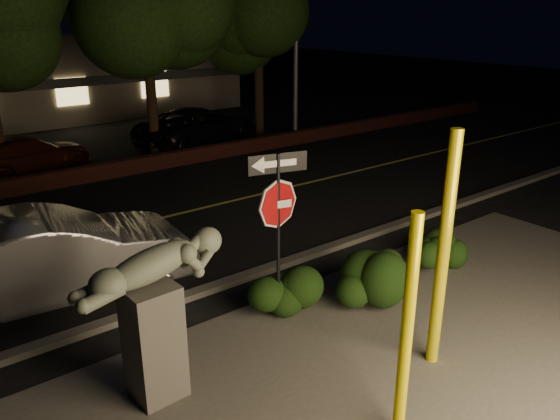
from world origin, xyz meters
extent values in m
plane|color=black|center=(0.00, 10.00, 0.00)|extent=(90.00, 90.00, 0.00)
cube|color=#4C4944|center=(0.00, -1.00, 0.01)|extent=(14.00, 6.00, 0.02)
cube|color=black|center=(0.00, 7.00, 0.01)|extent=(80.00, 8.00, 0.01)
cube|color=#B1B147|center=(0.00, 7.00, 0.02)|extent=(80.00, 0.12, 0.00)
cube|color=#4C4944|center=(0.00, 2.90, 0.06)|extent=(80.00, 0.25, 0.12)
cube|color=#4F2019|center=(0.00, 11.30, 0.25)|extent=(40.00, 0.35, 0.50)
cube|color=black|center=(0.00, 17.00, 0.01)|extent=(40.00, 12.00, 0.01)
cube|color=#333338|center=(0.00, 19.90, 2.00)|extent=(22.00, 0.20, 0.40)
cube|color=#FFD87F|center=(2.00, 19.95, 1.60)|extent=(1.40, 0.08, 1.20)
cube|color=#FFD87F|center=(6.00, 19.95, 1.60)|extent=(1.40, 0.08, 1.20)
cylinder|color=black|center=(2.50, 12.80, 2.00)|extent=(0.36, 0.36, 4.00)
cylinder|color=black|center=(7.50, 13.30, 1.95)|extent=(0.36, 0.36, 3.90)
cylinder|color=#FFEB05|center=(-1.18, -1.75, 1.50)|extent=(0.15, 0.15, 3.00)
cylinder|color=yellow|center=(0.41, -1.05, 1.79)|extent=(0.18, 0.18, 3.59)
cylinder|color=black|center=(-0.68, 1.37, 1.47)|extent=(0.06, 0.06, 2.93)
cube|color=white|center=(-0.68, 1.37, 2.09)|extent=(0.43, 0.14, 0.13)
cube|color=black|center=(-0.68, 1.37, 2.78)|extent=(0.97, 0.28, 0.31)
cube|color=white|center=(-0.68, 1.37, 2.78)|extent=(0.61, 0.18, 0.13)
cube|color=#4C4944|center=(-3.23, 0.80, 0.84)|extent=(0.68, 0.68, 1.69)
sphere|color=gray|center=(-2.31, 0.84, 2.07)|extent=(0.39, 0.39, 0.39)
ellipsoid|color=black|center=(-0.30, 1.49, 0.47)|extent=(1.95, 1.31, 0.93)
ellipsoid|color=black|center=(1.08, 0.66, 0.58)|extent=(1.99, 1.52, 1.16)
ellipsoid|color=black|center=(2.98, 0.78, 0.47)|extent=(1.52, 1.17, 0.94)
cylinder|color=#505056|center=(8.04, 11.59, 4.50)|extent=(0.18, 0.18, 9.00)
imported|color=#A7A7AC|center=(-3.51, 4.43, 0.83)|extent=(5.18, 2.19, 1.66)
imported|color=#45180E|center=(-1.71, 13.44, 0.61)|extent=(4.49, 2.77, 1.22)
imported|color=black|center=(4.76, 13.61, 0.73)|extent=(5.73, 3.82, 1.46)
camera|label=1|loc=(-5.72, -5.19, 5.05)|focal=35.00mm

